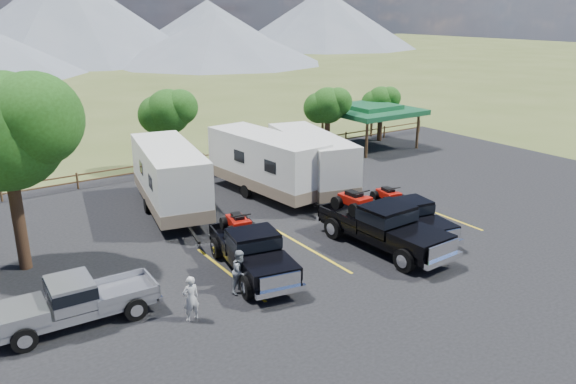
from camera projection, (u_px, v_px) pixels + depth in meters
ground at (412, 273)px, 22.11m from camera, size 320.00×320.00×0.00m
asphalt_lot at (361, 247)px, 24.46m from camera, size 44.00×34.00×0.04m
stall_lines at (346, 240)px, 25.24m from camera, size 12.12×5.50×0.01m
tree_big_nw at (3, 132)px, 20.78m from camera, size 5.54×5.18×7.84m
tree_ne_a at (327, 106)px, 39.19m from camera, size 3.11×2.92×4.76m
tree_ne_b at (381, 101)px, 43.29m from camera, size 2.77×2.59×4.27m
tree_north at (168, 112)px, 34.79m from camera, size 3.46×3.24×5.25m
rail_fence at (231, 155)px, 37.54m from camera, size 36.12×0.12×1.00m
pavilion at (370, 110)px, 41.55m from camera, size 6.20×6.20×3.22m
rig_left at (251, 249)px, 21.95m from camera, size 2.93×6.15×1.97m
rig_center at (382, 224)px, 24.14m from camera, size 2.56×6.69×2.21m
rig_right at (406, 215)px, 25.73m from camera, size 2.65×5.79×1.86m
trailer_left at (170, 178)px, 28.24m from camera, size 4.00×9.75×3.38m
trailer_center at (266, 164)px, 30.78m from camera, size 3.26×9.82×3.40m
trailer_right at (311, 161)px, 31.57m from camera, size 4.01×9.40×3.26m
pickup_silver at (76, 300)px, 18.31m from camera, size 5.38×2.03×1.60m
person_a at (191, 298)px, 18.50m from camera, size 0.60×0.41×1.60m
person_b at (241, 271)px, 20.37m from camera, size 0.98×0.89×1.64m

